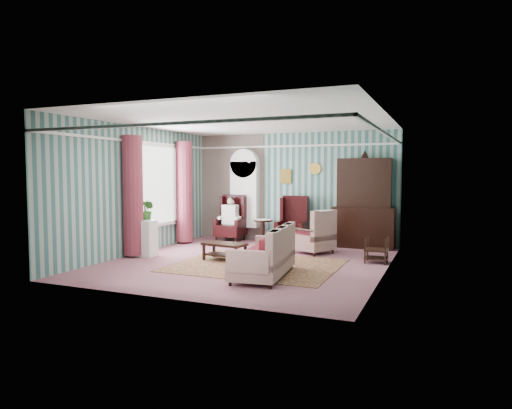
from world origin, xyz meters
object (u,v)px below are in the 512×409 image
at_px(dresser_hutch, 364,200).
at_px(seated_woman, 230,219).
at_px(sofa, 263,246).
at_px(floral_armchair, 314,229).
at_px(wingback_right, 292,221).
at_px(plant_stand, 144,238).
at_px(wingback_left, 230,218).
at_px(round_side_table, 263,231).
at_px(nest_table, 376,250).
at_px(coffee_table, 225,252).
at_px(bookcase, 245,199).

bearing_deg(dresser_hutch, seated_woman, -175.59).
xyz_separation_m(sofa, floral_armchair, (0.19, 2.64, 0.00)).
distance_m(wingback_right, plant_stand, 3.76).
distance_m(wingback_right, seated_woman, 1.75).
relative_size(plant_stand, floral_armchair, 0.73).
xyz_separation_m(wingback_left, round_side_table, (0.90, 0.15, -0.33)).
xyz_separation_m(plant_stand, floral_armchair, (3.38, 1.80, 0.15)).
height_order(nest_table, coffee_table, nest_table).
bearing_deg(coffee_table, sofa, -39.53).
xyz_separation_m(wingback_left, plant_stand, (-0.80, -2.75, -0.22)).
bearing_deg(coffee_table, dresser_hutch, 49.03).
bearing_deg(coffee_table, wingback_left, 113.30).
relative_size(wingback_right, plant_stand, 1.56).
relative_size(dresser_hutch, sofa, 1.30).
xyz_separation_m(wingback_right, floral_armchair, (0.83, -0.95, -0.08)).
height_order(wingback_right, nest_table, wingback_right).
relative_size(seated_woman, floral_armchair, 1.08).
bearing_deg(wingback_right, floral_armchair, -48.96).
height_order(sofa, coffee_table, sofa).
bearing_deg(nest_table, dresser_hutch, 107.39).
distance_m(wingback_right, sofa, 3.64).
distance_m(bookcase, floral_armchair, 2.75).
xyz_separation_m(seated_woman, coffee_table, (1.08, -2.51, -0.40)).
xyz_separation_m(wingback_left, wingback_right, (1.75, 0.00, 0.00)).
bearing_deg(sofa, dresser_hutch, -22.60).
distance_m(nest_table, plant_stand, 5.02).
height_order(bookcase, wingback_right, bookcase).
bearing_deg(dresser_hutch, bookcase, 177.89).
distance_m(wingback_right, nest_table, 2.81).
relative_size(dresser_hutch, nest_table, 4.37).
distance_m(wingback_left, floral_armchair, 2.75).
bearing_deg(nest_table, coffee_table, -162.12).
height_order(dresser_hutch, coffee_table, dresser_hutch).
relative_size(nest_table, floral_armchair, 0.49).
xyz_separation_m(dresser_hutch, seated_woman, (-3.50, -0.27, -0.59)).
xyz_separation_m(bookcase, sofa, (2.13, -3.98, -0.58)).
height_order(plant_stand, floral_armchair, floral_armchair).
bearing_deg(dresser_hutch, sofa, -106.12).
height_order(wingback_right, plant_stand, wingback_right).
bearing_deg(wingback_right, plant_stand, -132.84).
xyz_separation_m(seated_woman, floral_armchair, (2.58, -0.95, -0.04)).
bearing_deg(floral_armchair, coffee_table, 164.04).
bearing_deg(wingback_right, round_side_table, 169.99).
distance_m(dresser_hutch, sofa, 4.07).
bearing_deg(round_side_table, sofa, -68.34).
relative_size(wingback_right, floral_armchair, 1.14).
relative_size(round_side_table, sofa, 0.33).
distance_m(bookcase, round_side_table, 1.07).
distance_m(wingback_left, round_side_table, 0.97).
bearing_deg(coffee_table, bookcase, 106.00).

